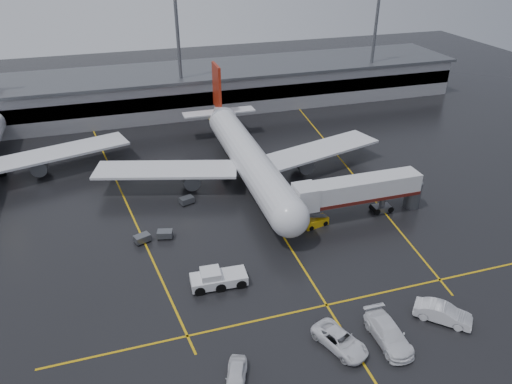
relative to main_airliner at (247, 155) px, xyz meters
name	(u,v)px	position (x,y,z in m)	size (l,w,h in m)	color
ground	(265,207)	(0.00, -9.70, -4.21)	(220.00, 220.00, 0.00)	black
apron_line_centre	(265,207)	(0.00, -9.70, -4.20)	(0.25, 90.00, 0.02)	gold
apron_line_stop	(327,305)	(0.00, -31.70, -4.20)	(60.00, 0.25, 0.02)	gold
apron_line_left	(123,195)	(-20.00, 0.30, -4.20)	(0.25, 70.00, 0.02)	gold
apron_line_right	(344,164)	(18.00, 0.30, -4.20)	(0.25, 70.00, 0.02)	gold
terminal	(200,88)	(0.00, 38.23, 0.11)	(122.00, 19.00, 8.60)	gray
light_mast_mid	(179,50)	(-5.00, 32.30, 10.27)	(3.00, 1.20, 25.45)	#595B60
light_mast_right	(375,37)	(40.00, 32.30, 10.27)	(3.00, 1.20, 25.45)	#595B60
main_airliner	(247,155)	(0.00, 0.00, 0.00)	(48.80, 45.60, 14.10)	silver
jet_bridge	(358,192)	(11.87, -15.70, -0.28)	(19.90, 3.40, 6.05)	silver
pushback_tractor	(217,279)	(-10.76, -24.84, -3.29)	(6.60, 3.07, 2.31)	silver
belt_loader	(315,222)	(5.22, -16.43, -3.65)	(3.85, 2.35, 2.28)	#D09C0C
service_van_a	(340,340)	(-1.27, -37.54, -3.37)	(2.78, 6.03, 1.68)	white
service_van_b	(388,334)	(3.69, -38.26, -3.23)	(2.75, 6.77, 1.96)	white
service_van_c	(443,313)	(10.70, -37.39, -3.24)	(2.06, 5.90, 1.94)	silver
service_van_d	(236,376)	(-12.18, -38.58, -3.44)	(1.83, 4.54, 1.55)	white
baggage_cart_a	(165,234)	(-15.25, -13.36, -3.58)	(2.27, 1.77, 1.12)	#595B60
baggage_cart_b	(142,238)	(-18.26, -13.47, -3.58)	(2.34, 1.94, 1.12)	#595B60
baggage_cart_c	(187,200)	(-10.91, -5.26, -3.58)	(2.31, 1.86, 1.12)	#595B60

